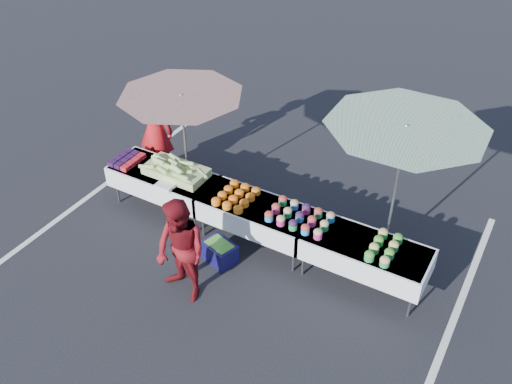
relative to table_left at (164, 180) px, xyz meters
The scene contains 17 objects.
ground 1.89m from the table_left, ahead, with size 80.00×80.00×0.00m, color black.
stripe_left 1.52m from the table_left, behind, with size 0.10×5.00×0.00m, color silver.
stripe_right 5.03m from the table_left, ahead, with size 0.10×5.00×0.00m, color silver.
table_left is the anchor object (origin of this frame).
table_center 1.80m from the table_left, ahead, with size 1.86×0.81×0.75m.
table_right 3.60m from the table_left, ahead, with size 1.86×0.81×0.75m.
berry_punnets 0.74m from the table_left, behind, with size 0.40×0.54×0.08m.
corn_pile 0.35m from the table_left, 10.00° to the left, with size 1.16×0.57×0.26m.
plastic_bags 0.47m from the table_left, 45.00° to the right, with size 0.30×0.25×0.05m, color white.
carrot_bowls 1.47m from the table_left, ahead, with size 0.55×0.69×0.11m.
potato_cups 2.56m from the table_left, ahead, with size 0.94×0.58×0.16m.
bean_baskets 3.87m from the table_left, ahead, with size 0.36×0.68×0.15m.
vendor 1.11m from the table_left, 133.88° to the left, with size 0.67×0.44×1.85m, color red.
customer 2.12m from the table_left, 45.50° to the right, with size 0.80×0.62×1.65m, color maroon.
umbrella_left 1.37m from the table_left, 62.63° to the left, with size 2.17×2.17×2.07m.
umbrella_right 4.06m from the table_left, 12.26° to the left, with size 2.95×2.95×2.32m.
storage_bin 1.71m from the table_left, 23.04° to the right, with size 0.59×0.50×0.33m.
Camera 1 is at (3.46, -6.00, 6.16)m, focal length 40.00 mm.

